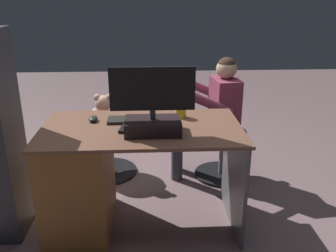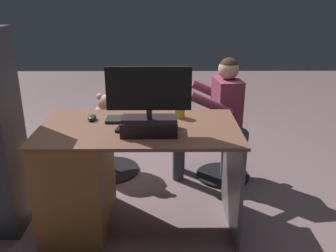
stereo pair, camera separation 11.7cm
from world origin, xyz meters
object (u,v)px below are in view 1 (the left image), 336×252
Objects in this scene: visitor_chair at (222,149)px; person at (213,110)px; cup at (180,110)px; office_chair_teddy at (106,149)px; teddy_bear at (104,113)px; tv_remote at (124,128)px; desk at (92,176)px; monitor at (153,113)px; keyboard at (139,120)px; computer_mouse at (93,119)px.

person is at bearing -5.94° from visitor_chair.
cup is 1.04m from office_chair_teddy.
tv_remote is at bearing 105.27° from teddy_bear.
cup is 0.72× the size of tv_remote.
monitor is (-0.42, 0.11, 0.48)m from desk.
keyboard reaches higher than teddy_bear.
tv_remote is at bearing 30.69° from cup.
tv_remote is 0.14× the size of person.
desk is 0.76m from cup.
office_chair_teddy is (0.42, -0.91, -0.63)m from monitor.
cup is 0.34× the size of teddy_bear.
teddy_bear reaches higher than desk.
person reaches higher than desk.
tv_remote reaches higher than desk.
computer_mouse is 0.61m from cup.
desk is 4.15× the size of teddy_bear.
monitor reaches higher than desk.
computer_mouse reaches higher than tv_remote.
office_chair_teddy is 0.50× the size of person.
computer_mouse is at bearing -28.98° from tv_remote.
visitor_chair is at bearing -129.33° from cup.
office_chair_teddy is (0.01, -0.68, -0.52)m from computer_mouse.
visitor_chair is at bearing -127.57° from monitor.
cup reaches higher than teddy_bear.
office_chair_teddy is (0.62, -0.62, -0.56)m from cup.
teddy_bear is 0.30× the size of person.
monitor reaches higher than computer_mouse.
teddy_bear is (0.32, -0.70, -0.18)m from keyboard.
visitor_chair is (-0.42, -0.51, -0.54)m from cup.
teddy_bear is 1.09m from visitor_chair.
monitor is at bearing 52.43° from visitor_chair.
person reaches higher than computer_mouse.
desk is at bearing 89.75° from office_chair_teddy.
teddy_bear is (0.24, -0.86, -0.18)m from tv_remote.
cup is 0.20× the size of office_chair_teddy.
person reaches higher than visitor_chair.
cup is 0.85m from visitor_chair.
keyboard is 0.31m from computer_mouse.
keyboard is 0.92m from office_chair_teddy.
monitor is 3.47× the size of tv_remote.
keyboard is at bearing 177.53° from computer_mouse.
cup reaches higher than office_chair_teddy.
keyboard is at bearing 43.68° from person.
monitor is 0.23m from tv_remote.
visitor_chair is (-1.03, -0.57, -0.50)m from computer_mouse.
cup reaches higher than visitor_chair.
computer_mouse is 1.28m from visitor_chair.
cup is at bearing -167.01° from keyboard.
tv_remote reaches higher than visitor_chair.
tv_remote is 0.32× the size of visitor_chair.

